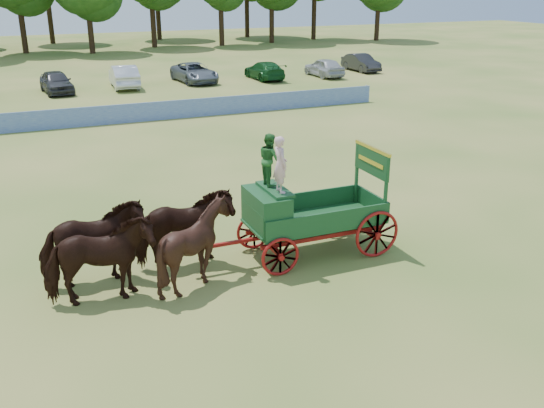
% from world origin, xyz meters
% --- Properties ---
extents(ground, '(160.00, 160.00, 0.00)m').
position_xyz_m(ground, '(0.00, 0.00, 0.00)').
color(ground, '#A8914B').
rests_on(ground, ground).
extents(horse_lead_left, '(2.71, 1.36, 2.23)m').
position_xyz_m(horse_lead_left, '(-7.83, -1.85, 1.12)').
color(horse_lead_left, black).
rests_on(horse_lead_left, ground).
extents(horse_lead_right, '(2.70, 1.34, 2.23)m').
position_xyz_m(horse_lead_right, '(-7.83, -0.75, 1.12)').
color(horse_lead_right, black).
rests_on(horse_lead_right, ground).
extents(horse_wheel_left, '(2.39, 2.23, 2.24)m').
position_xyz_m(horse_wheel_left, '(-5.43, -1.85, 1.12)').
color(horse_wheel_left, black).
rests_on(horse_wheel_left, ground).
extents(horse_wheel_right, '(2.69, 1.31, 2.23)m').
position_xyz_m(horse_wheel_right, '(-5.43, -0.75, 1.12)').
color(horse_wheel_right, black).
rests_on(horse_wheel_right, ground).
extents(farm_dray, '(6.00, 2.00, 3.68)m').
position_xyz_m(farm_dray, '(-2.45, -1.28, 1.58)').
color(farm_dray, '#A21013').
rests_on(farm_dray, ground).
extents(sponsor_banner, '(26.00, 0.08, 1.05)m').
position_xyz_m(sponsor_banner, '(-1.00, 18.00, 0.53)').
color(sponsor_banner, '#1D3F9F').
rests_on(sponsor_banner, ground).
extents(parked_cars, '(46.63, 6.67, 1.63)m').
position_xyz_m(parked_cars, '(-4.15, 29.68, 0.75)').
color(parked_cars, silver).
rests_on(parked_cars, ground).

